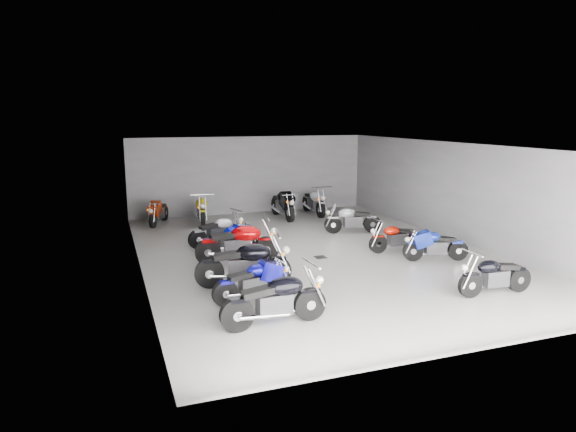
{
  "coord_description": "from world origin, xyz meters",
  "views": [
    {
      "loc": [
        -5.74,
        -13.73,
        4.04
      ],
      "look_at": [
        -0.5,
        0.9,
        1.0
      ],
      "focal_mm": 32.0,
      "sensor_mm": 36.0,
      "label": 1
    }
  ],
  "objects_px": {
    "motorcycle_right_d": "(396,237)",
    "motorcycle_left_a": "(276,300)",
    "motorcycle_left_d": "(238,243)",
    "motorcycle_back_a": "(158,212)",
    "motorcycle_back_b": "(201,209)",
    "motorcycle_right_f": "(352,220)",
    "motorcycle_back_d": "(283,204)",
    "motorcycle_left_b": "(254,282)",
    "motorcycle_right_a": "(494,275)",
    "drain_grate": "(320,257)",
    "motorcycle_left_c": "(245,264)",
    "motorcycle_back_e": "(314,202)",
    "motorcycle_left_e": "(229,240)",
    "motorcycle_right_c": "(435,245)",
    "motorcycle_left_f": "(218,231)"
  },
  "relations": [
    {
      "from": "motorcycle_right_d",
      "to": "motorcycle_left_a",
      "type": "bearing_deg",
      "value": 130.01
    },
    {
      "from": "motorcycle_left_d",
      "to": "motorcycle_right_d",
      "type": "bearing_deg",
      "value": 93.95
    },
    {
      "from": "motorcycle_back_a",
      "to": "motorcycle_back_b",
      "type": "xyz_separation_m",
      "value": [
        1.57,
        -0.36,
        0.06
      ]
    },
    {
      "from": "motorcycle_right_f",
      "to": "motorcycle_back_d",
      "type": "relative_size",
      "value": 0.83
    },
    {
      "from": "motorcycle_left_b",
      "to": "motorcycle_back_b",
      "type": "bearing_deg",
      "value": 169.24
    },
    {
      "from": "motorcycle_right_a",
      "to": "motorcycle_right_d",
      "type": "xyz_separation_m",
      "value": [
        -0.08,
        4.08,
        -0.02
      ]
    },
    {
      "from": "motorcycle_left_a",
      "to": "motorcycle_right_a",
      "type": "relative_size",
      "value": 1.14
    },
    {
      "from": "drain_grate",
      "to": "motorcycle_back_d",
      "type": "distance_m",
      "value": 5.88
    },
    {
      "from": "motorcycle_right_d",
      "to": "motorcycle_back_d",
      "type": "distance_m",
      "value": 6.16
    },
    {
      "from": "motorcycle_back_b",
      "to": "motorcycle_right_f",
      "type": "bearing_deg",
      "value": 150.61
    },
    {
      "from": "motorcycle_left_a",
      "to": "motorcycle_back_b",
      "type": "distance_m",
      "value": 10.21
    },
    {
      "from": "drain_grate",
      "to": "motorcycle_left_c",
      "type": "height_order",
      "value": "motorcycle_left_c"
    },
    {
      "from": "motorcycle_right_a",
      "to": "motorcycle_back_b",
      "type": "height_order",
      "value": "motorcycle_back_b"
    },
    {
      "from": "motorcycle_left_a",
      "to": "motorcycle_right_a",
      "type": "distance_m",
      "value": 5.27
    },
    {
      "from": "motorcycle_left_c",
      "to": "motorcycle_back_a",
      "type": "relative_size",
      "value": 1.22
    },
    {
      "from": "motorcycle_right_f",
      "to": "motorcycle_back_a",
      "type": "relative_size",
      "value": 1.05
    },
    {
      "from": "motorcycle_right_a",
      "to": "motorcycle_right_f",
      "type": "xyz_separation_m",
      "value": [
        -0.21,
        6.78,
        0.02
      ]
    },
    {
      "from": "motorcycle_back_e",
      "to": "motorcycle_left_e",
      "type": "bearing_deg",
      "value": 47.55
    },
    {
      "from": "motorcycle_left_e",
      "to": "motorcycle_right_c",
      "type": "height_order",
      "value": "same"
    },
    {
      "from": "motorcycle_left_a",
      "to": "motorcycle_back_b",
      "type": "relative_size",
      "value": 0.97
    },
    {
      "from": "motorcycle_right_f",
      "to": "motorcycle_back_b",
      "type": "relative_size",
      "value": 0.88
    },
    {
      "from": "motorcycle_left_c",
      "to": "motorcycle_right_c",
      "type": "height_order",
      "value": "motorcycle_left_c"
    },
    {
      "from": "motorcycle_left_f",
      "to": "motorcycle_back_a",
      "type": "xyz_separation_m",
      "value": [
        -1.44,
        3.96,
        0.01
      ]
    },
    {
      "from": "drain_grate",
      "to": "motorcycle_back_d",
      "type": "height_order",
      "value": "motorcycle_back_d"
    },
    {
      "from": "motorcycle_right_d",
      "to": "motorcycle_back_e",
      "type": "bearing_deg",
      "value": 2.63
    },
    {
      "from": "motorcycle_back_a",
      "to": "motorcycle_right_a",
      "type": "bearing_deg",
      "value": 144.68
    },
    {
      "from": "motorcycle_right_f",
      "to": "motorcycle_back_b",
      "type": "height_order",
      "value": "motorcycle_back_b"
    },
    {
      "from": "motorcycle_left_e",
      "to": "motorcycle_right_c",
      "type": "bearing_deg",
      "value": 53.2
    },
    {
      "from": "motorcycle_right_c",
      "to": "motorcycle_back_e",
      "type": "xyz_separation_m",
      "value": [
        -0.57,
        7.52,
        0.1
      ]
    },
    {
      "from": "motorcycle_left_f",
      "to": "motorcycle_back_e",
      "type": "distance_m",
      "value": 6.12
    },
    {
      "from": "motorcycle_right_c",
      "to": "motorcycle_back_a",
      "type": "relative_size",
      "value": 0.97
    },
    {
      "from": "motorcycle_back_b",
      "to": "motorcycle_back_d",
      "type": "xyz_separation_m",
      "value": [
        3.23,
        -0.17,
        0.03
      ]
    },
    {
      "from": "motorcycle_left_b",
      "to": "motorcycle_back_b",
      "type": "distance_m",
      "value": 8.77
    },
    {
      "from": "motorcycle_right_c",
      "to": "motorcycle_right_f",
      "type": "height_order",
      "value": "motorcycle_right_f"
    },
    {
      "from": "motorcycle_left_b",
      "to": "motorcycle_left_e",
      "type": "height_order",
      "value": "motorcycle_left_b"
    },
    {
      "from": "motorcycle_left_c",
      "to": "motorcycle_back_e",
      "type": "distance_m",
      "value": 9.35
    },
    {
      "from": "motorcycle_left_a",
      "to": "motorcycle_back_a",
      "type": "relative_size",
      "value": 1.16
    },
    {
      "from": "motorcycle_left_d",
      "to": "motorcycle_back_e",
      "type": "distance_m",
      "value": 7.53
    },
    {
      "from": "motorcycle_left_f",
      "to": "motorcycle_right_a",
      "type": "xyz_separation_m",
      "value": [
        4.99,
        -6.61,
        -0.01
      ]
    },
    {
      "from": "motorcycle_left_d",
      "to": "motorcycle_right_f",
      "type": "height_order",
      "value": "motorcycle_left_d"
    },
    {
      "from": "motorcycle_left_a",
      "to": "motorcycle_right_c",
      "type": "xyz_separation_m",
      "value": [
        5.68,
        2.84,
        -0.08
      ]
    },
    {
      "from": "motorcycle_right_f",
      "to": "motorcycle_left_b",
      "type": "bearing_deg",
      "value": 150.84
    },
    {
      "from": "drain_grate",
      "to": "motorcycle_back_b",
      "type": "bearing_deg",
      "value": 111.71
    },
    {
      "from": "motorcycle_left_e",
      "to": "motorcycle_right_d",
      "type": "height_order",
      "value": "motorcycle_left_e"
    },
    {
      "from": "motorcycle_back_d",
      "to": "motorcycle_back_e",
      "type": "distance_m",
      "value": 1.51
    },
    {
      "from": "motorcycle_left_e",
      "to": "motorcycle_back_a",
      "type": "bearing_deg",
      "value": -174.0
    },
    {
      "from": "motorcycle_left_f",
      "to": "motorcycle_right_c",
      "type": "bearing_deg",
      "value": 39.0
    },
    {
      "from": "motorcycle_left_d",
      "to": "motorcycle_right_d",
      "type": "height_order",
      "value": "motorcycle_left_d"
    },
    {
      "from": "motorcycle_back_b",
      "to": "motorcycle_left_c",
      "type": "bearing_deg",
      "value": 94.33
    },
    {
      "from": "motorcycle_back_a",
      "to": "motorcycle_back_e",
      "type": "bearing_deg",
      "value": -158.52
    }
  ]
}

